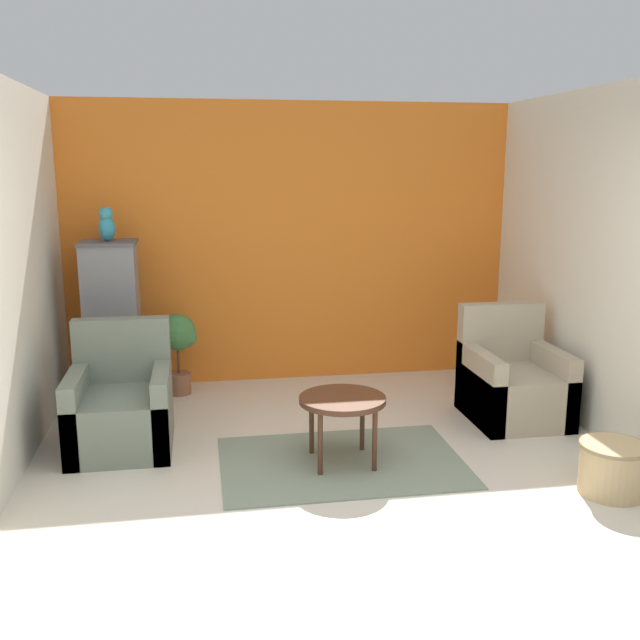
# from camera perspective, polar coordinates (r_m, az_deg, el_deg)

# --- Properties ---
(ground_plane) EXTENTS (20.00, 20.00, 0.00)m
(ground_plane) POSITION_cam_1_polar(r_m,az_deg,el_deg) (4.25, 3.83, -17.20)
(ground_plane) COLOR beige
(ground_plane) RESTS_ON ground
(wall_back_accent) EXTENTS (4.40, 0.06, 2.68)m
(wall_back_accent) POSITION_cam_1_polar(r_m,az_deg,el_deg) (6.96, -2.29, 6.10)
(wall_back_accent) COLOR orange
(wall_back_accent) RESTS_ON ground_plane
(wall_left) EXTENTS (0.06, 3.24, 2.68)m
(wall_left) POSITION_cam_1_polar(r_m,az_deg,el_deg) (5.42, -23.30, 3.34)
(wall_left) COLOR silver
(wall_left) RESTS_ON ground_plane
(wall_right) EXTENTS (0.06, 3.24, 2.68)m
(wall_right) POSITION_cam_1_polar(r_m,az_deg,el_deg) (6.09, 20.64, 4.43)
(wall_right) COLOR silver
(wall_right) RESTS_ON ground_plane
(area_rug) EXTENTS (1.73, 1.19, 0.01)m
(area_rug) POSITION_cam_1_polar(r_m,az_deg,el_deg) (5.21, 1.77, -11.28)
(area_rug) COLOR gray
(area_rug) RESTS_ON ground_plane
(coffee_table) EXTENTS (0.62, 0.62, 0.50)m
(coffee_table) POSITION_cam_1_polar(r_m,az_deg,el_deg) (5.05, 1.80, -6.74)
(coffee_table) COLOR #472819
(coffee_table) RESTS_ON ground_plane
(armchair_left) EXTENTS (0.74, 0.81, 0.93)m
(armchair_left) POSITION_cam_1_polar(r_m,az_deg,el_deg) (5.60, -15.62, -6.88)
(armchair_left) COLOR slate
(armchair_left) RESTS_ON ground_plane
(armchair_right) EXTENTS (0.74, 0.81, 0.93)m
(armchair_right) POSITION_cam_1_polar(r_m,az_deg,el_deg) (6.19, 15.17, -5.00)
(armchair_right) COLOR tan
(armchair_right) RESTS_ON ground_plane
(birdcage) EXTENTS (0.56, 0.56, 1.45)m
(birdcage) POSITION_cam_1_polar(r_m,az_deg,el_deg) (6.57, -16.22, -0.43)
(birdcage) COLOR #555559
(birdcage) RESTS_ON ground_plane
(parrot) EXTENTS (0.14, 0.25, 0.30)m
(parrot) POSITION_cam_1_polar(r_m,az_deg,el_deg) (6.44, -16.69, 7.28)
(parrot) COLOR teal
(parrot) RESTS_ON birdcage
(potted_plant) EXTENTS (0.37, 0.34, 0.76)m
(potted_plant) POSITION_cam_1_polar(r_m,az_deg,el_deg) (6.69, -11.36, -1.67)
(potted_plant) COLOR brown
(potted_plant) RESTS_ON ground_plane
(wicker_basket) EXTENTS (0.44, 0.44, 0.34)m
(wicker_basket) POSITION_cam_1_polar(r_m,az_deg,el_deg) (5.07, 22.38, -10.82)
(wicker_basket) COLOR tan
(wicker_basket) RESTS_ON ground_plane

